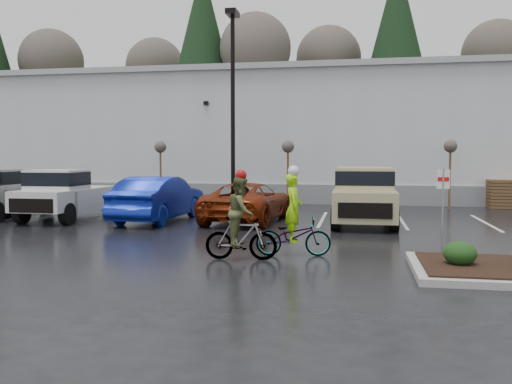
% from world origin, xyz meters
% --- Properties ---
extents(ground, '(120.00, 120.00, 0.00)m').
position_xyz_m(ground, '(0.00, 0.00, 0.00)').
color(ground, black).
rests_on(ground, ground).
extents(warehouse, '(60.50, 15.50, 7.20)m').
position_xyz_m(warehouse, '(0.00, 21.99, 3.65)').
color(warehouse, silver).
rests_on(warehouse, ground).
extents(wooded_ridge, '(80.00, 25.00, 6.00)m').
position_xyz_m(wooded_ridge, '(0.00, 45.00, 3.00)').
color(wooded_ridge, '#223918').
rests_on(wooded_ridge, ground).
extents(lamppost, '(0.50, 1.00, 9.22)m').
position_xyz_m(lamppost, '(-4.00, 12.00, 5.69)').
color(lamppost, black).
rests_on(lamppost, ground).
extents(sapling_west, '(0.60, 0.60, 3.20)m').
position_xyz_m(sapling_west, '(-8.00, 13.00, 2.73)').
color(sapling_west, '#44341B').
rests_on(sapling_west, ground).
extents(sapling_mid, '(0.60, 0.60, 3.20)m').
position_xyz_m(sapling_mid, '(-1.50, 13.00, 2.73)').
color(sapling_mid, '#44341B').
rests_on(sapling_mid, ground).
extents(sapling_east, '(0.60, 0.60, 3.20)m').
position_xyz_m(sapling_east, '(6.00, 13.00, 2.73)').
color(sapling_east, '#44341B').
rests_on(sapling_east, ground).
extents(pallet_stack_a, '(1.20, 1.20, 1.35)m').
position_xyz_m(pallet_stack_a, '(8.50, 14.00, 0.68)').
color(pallet_stack_a, '#44341B').
rests_on(pallet_stack_a, ground).
extents(shrub_a, '(0.70, 0.70, 0.52)m').
position_xyz_m(shrub_a, '(4.00, -1.00, 0.41)').
color(shrub_a, '#193713').
rests_on(shrub_a, curb_island).
extents(fire_lane_sign, '(0.30, 0.05, 2.20)m').
position_xyz_m(fire_lane_sign, '(3.80, 0.20, 1.41)').
color(fire_lane_sign, gray).
rests_on(fire_lane_sign, ground).
extents(pickup_silver, '(2.10, 5.20, 1.96)m').
position_xyz_m(pickup_silver, '(-12.19, 6.43, 0.98)').
color(pickup_silver, '#9B9EA2').
rests_on(pickup_silver, ground).
extents(pickup_white, '(2.10, 5.20, 1.96)m').
position_xyz_m(pickup_white, '(-9.30, 6.42, 0.98)').
color(pickup_white, silver).
rests_on(pickup_white, ground).
extents(car_blue, '(2.13, 5.26, 1.70)m').
position_xyz_m(car_blue, '(-5.58, 6.35, 0.85)').
color(car_blue, navy).
rests_on(car_blue, ground).
extents(car_red, '(2.93, 5.51, 1.47)m').
position_xyz_m(car_red, '(-2.24, 6.87, 0.74)').
color(car_red, maroon).
rests_on(car_red, ground).
extents(suv_tan, '(2.20, 5.10, 2.06)m').
position_xyz_m(suv_tan, '(2.07, 6.82, 1.03)').
color(suv_tan, tan).
rests_on(suv_tan, ground).
extents(cyclist_hivis, '(1.93, 0.89, 2.26)m').
position_xyz_m(cyclist_hivis, '(0.26, 0.26, 0.70)').
color(cyclist_hivis, '#3F3F44').
rests_on(cyclist_hivis, ground).
extents(cyclist_olive, '(1.70, 0.82, 2.18)m').
position_xyz_m(cyclist_olive, '(-0.91, -0.51, 0.80)').
color(cyclist_olive, '#3F3F44').
rests_on(cyclist_olive, ground).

